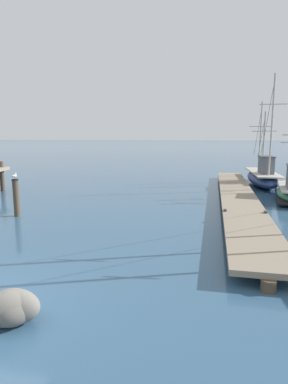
% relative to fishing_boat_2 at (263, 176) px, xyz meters
% --- Properties ---
extents(floating_dock, '(2.73, 20.96, 0.53)m').
position_rel_fishing_boat_2_xyz_m(floating_dock, '(-2.42, -6.39, -0.30)').
color(floating_dock, gray).
rests_on(floating_dock, ground).
extents(fishing_boat_2, '(1.92, 8.08, 7.31)m').
position_rel_fishing_boat_2_xyz_m(fishing_boat_2, '(0.00, 0.00, 0.00)').
color(fishing_boat_2, navy).
rests_on(fishing_boat_2, ground).
extents(mooring_piling, '(0.30, 0.30, 1.66)m').
position_rel_fishing_boat_2_xyz_m(mooring_piling, '(-12.47, -11.00, 0.20)').
color(mooring_piling, '#4C3D2D').
rests_on(mooring_piling, ground).
extents(perched_seagull, '(0.17, 0.38, 0.27)m').
position_rel_fishing_boat_2_xyz_m(perched_seagull, '(-12.47, -11.00, 1.14)').
color(perched_seagull, gold).
rests_on(perched_seagull, mooring_piling).
extents(shore_rock_near_right, '(1.22, 1.14, 0.69)m').
position_rel_fishing_boat_2_xyz_m(shore_rock_near_right, '(-7.99, -18.86, -0.33)').
color(shore_rock_near_right, slate).
rests_on(shore_rock_near_right, ground).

